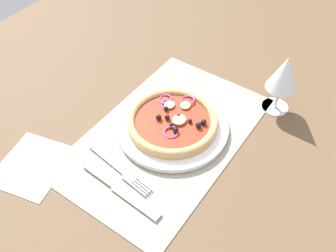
{
  "coord_description": "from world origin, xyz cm",
  "views": [
    {
      "loc": [
        46.02,
        32.46,
        64.29
      ],
      "look_at": [
        -0.75,
        0.0,
        2.66
      ],
      "focal_mm": 40.24,
      "sensor_mm": 36.0,
      "label": 1
    }
  ],
  "objects_px": {
    "knife": "(121,190)",
    "napkin": "(33,165)",
    "pizza": "(173,121)",
    "wine_glass": "(284,74)",
    "fork": "(122,171)",
    "plate": "(173,127)"
  },
  "relations": [
    {
      "from": "knife",
      "to": "napkin",
      "type": "relative_size",
      "value": 1.35
    },
    {
      "from": "pizza",
      "to": "napkin",
      "type": "relative_size",
      "value": 1.39
    },
    {
      "from": "napkin",
      "to": "wine_glass",
      "type": "bearing_deg",
      "value": 142.76
    },
    {
      "from": "knife",
      "to": "napkin",
      "type": "bearing_deg",
      "value": -160.54
    },
    {
      "from": "pizza",
      "to": "wine_glass",
      "type": "relative_size",
      "value": 1.39
    },
    {
      "from": "fork",
      "to": "napkin",
      "type": "xyz_separation_m",
      "value": [
        0.09,
        -0.17,
        -0.0
      ]
    },
    {
      "from": "plate",
      "to": "napkin",
      "type": "height_order",
      "value": "plate"
    },
    {
      "from": "plate",
      "to": "pizza",
      "type": "xyz_separation_m",
      "value": [
        -0.0,
        -0.0,
        0.02
      ]
    },
    {
      "from": "fork",
      "to": "wine_glass",
      "type": "relative_size",
      "value": 1.21
    },
    {
      "from": "fork",
      "to": "knife",
      "type": "height_order",
      "value": "knife"
    },
    {
      "from": "wine_glass",
      "to": "knife",
      "type": "bearing_deg",
      "value": -20.73
    },
    {
      "from": "plate",
      "to": "knife",
      "type": "height_order",
      "value": "plate"
    },
    {
      "from": "fork",
      "to": "wine_glass",
      "type": "height_order",
      "value": "wine_glass"
    },
    {
      "from": "fork",
      "to": "napkin",
      "type": "bearing_deg",
      "value": -142.97
    },
    {
      "from": "pizza",
      "to": "fork",
      "type": "bearing_deg",
      "value": -6.77
    },
    {
      "from": "plate",
      "to": "fork",
      "type": "height_order",
      "value": "plate"
    },
    {
      "from": "fork",
      "to": "knife",
      "type": "xyz_separation_m",
      "value": [
        0.04,
        0.03,
        0.0
      ]
    },
    {
      "from": "pizza",
      "to": "napkin",
      "type": "height_order",
      "value": "pizza"
    },
    {
      "from": "fork",
      "to": "napkin",
      "type": "distance_m",
      "value": 0.19
    },
    {
      "from": "plate",
      "to": "knife",
      "type": "bearing_deg",
      "value": 2.82
    },
    {
      "from": "wine_glass",
      "to": "napkin",
      "type": "bearing_deg",
      "value": -37.24
    },
    {
      "from": "pizza",
      "to": "wine_glass",
      "type": "distance_m",
      "value": 0.27
    }
  ]
}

